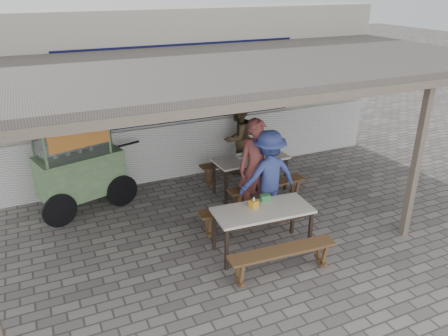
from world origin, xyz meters
TOP-DOWN VIEW (x-y plane):
  - ground at (0.00, 0.00)m, footprint 60.00×60.00m
  - back_wall at (-0.00, 3.58)m, footprint 9.00×1.28m
  - warung_roof at (0.02, 0.90)m, footprint 9.00×4.21m
  - table_left at (0.69, 1.64)m, footprint 1.52×0.71m
  - bench_left_street at (0.72, 0.99)m, footprint 1.60×0.34m
  - bench_left_wall at (0.67, 2.28)m, footprint 1.60×0.34m
  - table_right at (-0.12, -0.34)m, footprint 1.58×0.79m
  - bench_right_street at (-0.16, -1.03)m, footprint 1.65×0.39m
  - bench_right_wall at (-0.07, 0.35)m, footprint 1.65×0.39m
  - vendor_cart at (-2.53, 2.32)m, footprint 2.04×1.25m
  - patron_street_side at (0.35, 0.77)m, footprint 0.76×0.60m
  - patron_wall_side at (0.90, 2.64)m, footprint 0.95×0.85m
  - patron_right_table at (0.50, 0.60)m, footprint 1.08×0.63m
  - tissue_box at (-0.22, -0.22)m, footprint 0.14×0.14m
  - donation_box at (0.05, -0.11)m, footprint 0.18×0.13m
  - condiment_jar at (1.00, 1.87)m, footprint 0.07×0.07m
  - condiment_bowl at (0.51, 1.73)m, footprint 0.25×0.25m

SIDE VIEW (x-z plane):
  - ground at x=0.00m, z-range 0.00..0.00m
  - bench_left_street at x=0.72m, z-range 0.12..0.57m
  - bench_left_wall at x=0.67m, z-range 0.12..0.57m
  - bench_right_street at x=-0.16m, z-range 0.12..0.57m
  - bench_right_wall at x=-0.07m, z-range 0.12..0.57m
  - table_left at x=0.69m, z-range 0.30..1.05m
  - table_right at x=-0.12m, z-range 0.30..1.05m
  - condiment_bowl at x=0.51m, z-range 0.75..0.80m
  - condiment_jar at x=1.00m, z-range 0.75..0.83m
  - patron_wall_side at x=0.90m, z-range 0.00..1.61m
  - donation_box at x=0.05m, z-range 0.75..0.86m
  - tissue_box at x=-0.22m, z-range 0.75..0.87m
  - patron_right_table at x=0.50m, z-range 0.00..1.66m
  - patron_street_side at x=0.35m, z-range 0.00..1.83m
  - vendor_cart at x=-2.53m, z-range 0.07..1.80m
  - back_wall at x=0.00m, z-range -0.03..3.47m
  - warung_roof at x=0.02m, z-range 1.31..4.12m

